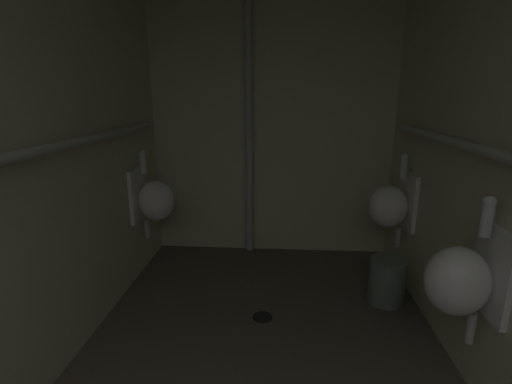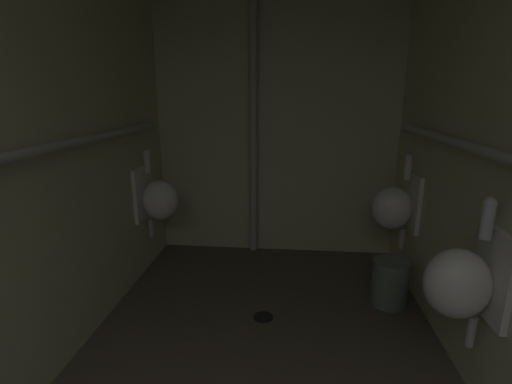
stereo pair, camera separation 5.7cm
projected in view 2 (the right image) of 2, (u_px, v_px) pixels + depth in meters
name	position (u px, v px, depth m)	size (l,w,h in m)	color
wall_left	(18.00, 152.00, 1.76)	(0.06, 3.78, 2.47)	beige
wall_back	(276.00, 123.00, 3.44)	(2.33, 0.06, 2.47)	beige
urinal_left_mid	(158.00, 199.00, 3.12)	(0.32, 0.30, 0.76)	white
urinal_right_mid	(462.00, 281.00, 1.75)	(0.32, 0.30, 0.76)	white
urinal_right_far	(395.00, 206.00, 2.91)	(0.32, 0.30, 0.76)	white
supply_pipe_left	(37.00, 151.00, 1.76)	(0.06, 3.01, 0.06)	#B2B2B2
standpipe_back_wall	(253.00, 124.00, 3.36)	(0.07, 0.07, 2.42)	#B2B2B2
floor_drain	(263.00, 317.00, 2.59)	(0.14, 0.14, 0.01)	black
waste_bin	(390.00, 283.00, 2.73)	(0.26, 0.26, 0.34)	slate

